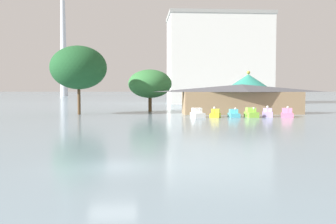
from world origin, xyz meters
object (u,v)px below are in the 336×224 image
Objects in this scene: pedal_boat_white at (197,114)px; pedal_boat_yellow at (215,114)px; pedal_boat_cyan at (234,114)px; shoreline_tree_tall_left at (79,68)px; pedal_boat_lime at (251,113)px; boathouse at (242,99)px; pedal_boat_pink at (287,114)px; green_roof_pavilion at (248,90)px; pedal_boat_lavender at (267,113)px; shoreline_tree_mid at (150,84)px; background_building_block at (218,60)px.

pedal_boat_yellow is at bearing 77.46° from pedal_boat_white.
pedal_boat_cyan is at bearing 80.64° from pedal_boat_white.
shoreline_tree_tall_left is at bearing -107.49° from pedal_boat_cyan.
boathouse is (0.66, 7.85, 2.05)m from pedal_boat_lime.
pedal_boat_lime is 0.88× the size of pedal_boat_pink.
green_roof_pavilion is (4.61, 17.94, 3.42)m from pedal_boat_lime.
pedal_boat_white is at bearing -125.68° from green_roof_pavilion.
boathouse is at bearing -144.38° from pedal_boat_lavender.
shoreline_tree_mid reaches higher than pedal_boat_cyan.
pedal_boat_yellow is 2.82m from pedal_boat_cyan.
pedal_boat_lavender is 0.11× the size of background_building_block.
background_building_block is (6.03, 50.72, 10.70)m from boathouse.
shoreline_tree_tall_left is 1.39× the size of shoreline_tree_mid.
pedal_boat_cyan is (2.82, 0.14, -0.02)m from pedal_boat_yellow.
shoreline_tree_tall_left is 14.39m from shoreline_tree_mid.
pedal_boat_cyan is 0.22× the size of green_roof_pavilion.
shoreline_tree_tall_left reaches higher than shoreline_tree_mid.
background_building_block is (9.26, 58.27, 12.84)m from pedal_boat_cyan.
green_roof_pavilion reaches higher than pedal_boat_cyan.
pedal_boat_cyan is 5.37m from pedal_boat_lavender.
boathouse is 10.91m from green_roof_pavilion.
pedal_boat_pink is at bearing -59.77° from boathouse.
pedal_boat_yellow reaches higher than pedal_boat_cyan.
pedal_boat_white is 21.43m from shoreline_tree_tall_left.
green_roof_pavilion is 41.74m from background_building_block.
shoreline_tree_mid reaches higher than pedal_boat_white.
green_roof_pavilion is 1.30× the size of shoreline_tree_mid.
pedal_boat_cyan is at bearing -112.15° from green_roof_pavilion.
pedal_boat_cyan is 8.49m from boathouse.
green_roof_pavilion is at bearing 168.83° from pedal_boat_yellow.
pedal_boat_lavender is at bearing 106.13° from pedal_boat_lime.
shoreline_tree_mid is at bearing -173.64° from green_roof_pavilion.
background_building_block is (14.74, 58.26, 12.77)m from pedal_boat_white.
pedal_boat_white is 8.06m from pedal_boat_lime.
pedal_boat_yellow is 0.92× the size of pedal_boat_lavender.
pedal_boat_yellow is at bearing -66.11° from pedal_boat_lavender.
green_roof_pavilion reaches higher than pedal_boat_lavender.
pedal_boat_cyan is 26.35m from shoreline_tree_tall_left.
boathouse is 2.64× the size of shoreline_tree_mid.
shoreline_tree_tall_left is at bearing -162.56° from green_roof_pavilion.
pedal_boat_white is 0.10× the size of background_building_block.
pedal_boat_lavender is at bearing -13.81° from shoreline_tree_tall_left.
green_roof_pavilion reaches higher than pedal_boat_lime.
pedal_boat_cyan is 0.08× the size of background_building_block.
shoreline_tree_tall_left is (-21.28, 7.95, 7.24)m from pedal_boat_yellow.
shoreline_tree_tall_left is (-29.43, 7.23, 7.21)m from pedal_boat_lavender.
shoreline_tree_mid is at bearing -116.63° from background_building_block.
shoreline_tree_mid is (-6.71, 15.47, 4.67)m from pedal_boat_white.
pedal_boat_lavender is 2.84m from pedal_boat_pink.
pedal_boat_yellow is 0.96× the size of pedal_boat_pink.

